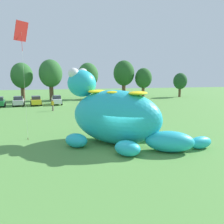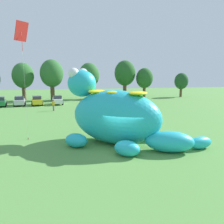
% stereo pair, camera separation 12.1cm
% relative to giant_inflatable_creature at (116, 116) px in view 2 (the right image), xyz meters
% --- Properties ---
extents(ground_plane, '(160.00, 160.00, 0.00)m').
position_rel_giant_inflatable_creature_xyz_m(ground_plane, '(-0.07, -1.61, -2.17)').
color(ground_plane, '#568E42').
extents(giant_inflatable_creature, '(10.86, 8.65, 5.94)m').
position_rel_giant_inflatable_creature_xyz_m(giant_inflatable_creature, '(0.00, 0.00, 0.00)').
color(giant_inflatable_creature, '#23B2C6').
rests_on(giant_inflatable_creature, ground).
extents(car_green, '(2.35, 4.29, 1.72)m').
position_rel_giant_inflatable_creature_xyz_m(car_green, '(-13.86, 25.88, -1.31)').
color(car_green, '#1E7238').
rests_on(car_green, ground).
extents(car_silver, '(2.19, 4.22, 1.72)m').
position_rel_giant_inflatable_creature_xyz_m(car_silver, '(-10.72, 26.37, -1.31)').
color(car_silver, '#B7BABF').
rests_on(car_silver, ground).
extents(car_yellow, '(2.29, 4.27, 1.72)m').
position_rel_giant_inflatable_creature_xyz_m(car_yellow, '(-7.72, 26.27, -1.31)').
color(car_yellow, yellow).
rests_on(car_yellow, ground).
extents(car_white, '(2.08, 4.17, 1.72)m').
position_rel_giant_inflatable_creature_xyz_m(car_white, '(-4.03, 26.41, -1.31)').
color(car_white, white).
rests_on(car_white, ground).
extents(tree_mid_left, '(4.67, 4.67, 8.29)m').
position_rel_giant_inflatable_creature_xyz_m(tree_mid_left, '(-11.10, 36.22, 3.25)').
color(tree_mid_left, brown).
rests_on(tree_mid_left, ground).
extents(tree_centre_left, '(5.07, 5.07, 9.00)m').
position_rel_giant_inflatable_creature_xyz_m(tree_centre_left, '(-4.92, 34.77, 3.71)').
color(tree_centre_left, brown).
rests_on(tree_centre_left, ground).
extents(tree_centre, '(4.76, 4.76, 8.45)m').
position_rel_giant_inflatable_creature_xyz_m(tree_centre, '(3.53, 35.46, 3.35)').
color(tree_centre, brown).
rests_on(tree_centre, ground).
extents(tree_centre_right, '(5.20, 5.20, 9.23)m').
position_rel_giant_inflatable_creature_xyz_m(tree_centre_right, '(12.73, 36.49, 3.86)').
color(tree_centre_right, brown).
rests_on(tree_centre_right, ground).
extents(tree_mid_right, '(4.15, 4.15, 7.36)m').
position_rel_giant_inflatable_creature_xyz_m(tree_mid_right, '(17.27, 34.73, 2.64)').
color(tree_mid_right, brown).
rests_on(tree_mid_right, ground).
extents(tree_right, '(3.49, 3.49, 6.19)m').
position_rel_giant_inflatable_creature_xyz_m(tree_right, '(27.37, 34.28, 1.88)').
color(tree_right, brown).
rests_on(tree_right, ground).
extents(spectator_near_inflatable, '(0.38, 0.26, 1.71)m').
position_rel_giant_inflatable_creature_xyz_m(spectator_near_inflatable, '(-4.75, 18.40, -1.32)').
color(spectator_near_inflatable, '#726656').
rests_on(spectator_near_inflatable, ground).
extents(spectator_by_cars, '(0.38, 0.26, 1.71)m').
position_rel_giant_inflatable_creature_xyz_m(spectator_by_cars, '(5.70, 14.89, -1.32)').
color(spectator_by_cars, '#726656').
rests_on(spectator_by_cars, ground).
extents(tethered_flying_kite, '(1.13, 1.13, 9.44)m').
position_rel_giant_inflatable_creature_xyz_m(tethered_flying_kite, '(-6.86, 2.80, 6.39)').
color(tethered_flying_kite, brown).
rests_on(tethered_flying_kite, ground).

